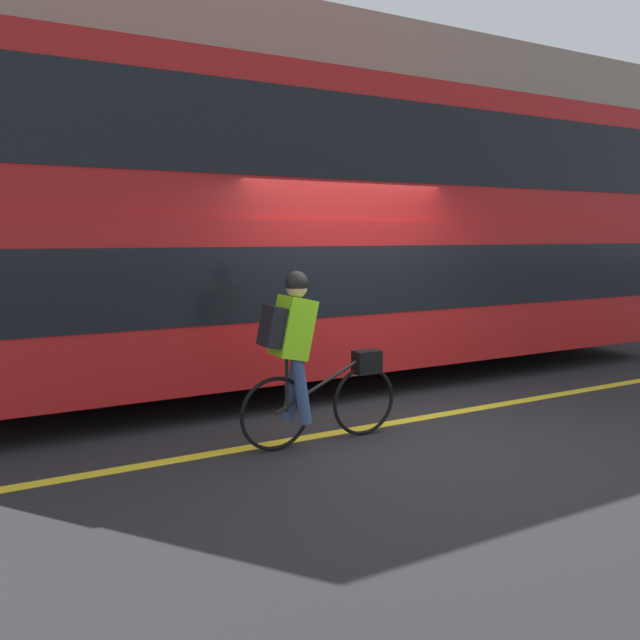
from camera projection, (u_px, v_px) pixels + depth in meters
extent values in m
plane|color=#232326|center=(407.00, 431.00, 6.18)|extent=(80.00, 80.00, 0.00)
cube|color=yellow|center=(391.00, 423.00, 6.42)|extent=(50.00, 0.14, 0.01)
cube|color=gray|center=(227.00, 345.00, 10.69)|extent=(60.00, 1.96, 0.11)
cube|color=gray|center=(203.00, 166.00, 11.26)|extent=(60.00, 0.30, 6.35)
cylinder|color=black|center=(512.00, 322.00, 9.99)|extent=(1.09, 0.30, 1.09)
cylinder|color=black|center=(98.00, 359.00, 7.01)|extent=(1.09, 0.30, 1.09)
cube|color=#B21919|center=(341.00, 289.00, 8.41)|extent=(10.23, 2.60, 1.76)
cube|color=black|center=(341.00, 273.00, 8.38)|extent=(9.82, 2.62, 0.78)
cube|color=#B21919|center=(342.00, 160.00, 8.18)|extent=(10.23, 2.49, 1.64)
cube|color=black|center=(342.00, 154.00, 8.17)|extent=(9.82, 2.51, 0.92)
torus|color=black|center=(364.00, 401.00, 6.01)|extent=(0.68, 0.04, 0.68)
torus|color=black|center=(275.00, 414.00, 5.57)|extent=(0.68, 0.04, 0.68)
cylinder|color=black|center=(321.00, 384.00, 5.76)|extent=(0.95, 0.03, 0.46)
cylinder|color=black|center=(287.00, 385.00, 5.59)|extent=(0.03, 0.03, 0.50)
cube|color=black|center=(367.00, 362.00, 5.98)|extent=(0.26, 0.16, 0.22)
cube|color=#8CE019|center=(293.00, 327.00, 5.55)|extent=(0.37, 0.32, 0.58)
cube|color=black|center=(272.00, 327.00, 5.46)|extent=(0.21, 0.26, 0.38)
cylinder|color=#384C7A|center=(293.00, 387.00, 5.73)|extent=(0.21, 0.11, 0.61)
cylinder|color=#384C7A|center=(302.00, 391.00, 5.57)|extent=(0.19, 0.11, 0.61)
sphere|color=tan|center=(297.00, 288.00, 5.52)|extent=(0.19, 0.19, 0.19)
sphere|color=black|center=(297.00, 283.00, 5.52)|extent=(0.21, 0.21, 0.21)
cylinder|color=#515156|center=(320.00, 310.00, 11.36)|extent=(0.50, 0.50, 0.92)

